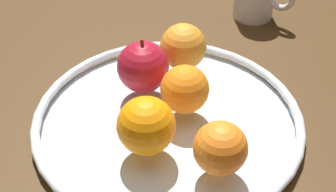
# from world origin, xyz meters

# --- Properties ---
(ground_plane) EXTENTS (1.52, 1.52, 0.04)m
(ground_plane) POSITION_xyz_m (0.00, 0.00, -0.02)
(ground_plane) COLOR #432C14
(fruit_bowl) EXTENTS (0.35, 0.35, 0.02)m
(fruit_bowl) POSITION_xyz_m (0.00, 0.00, 0.01)
(fruit_bowl) COLOR silver
(fruit_bowl) RESTS_ON ground_plane
(apple) EXTENTS (0.07, 0.07, 0.08)m
(apple) POSITION_xyz_m (-0.06, 0.03, 0.05)
(apple) COLOR #AB172A
(apple) RESTS_ON fruit_bowl
(orange_front_right) EXTENTS (0.07, 0.07, 0.07)m
(orange_front_right) POSITION_xyz_m (0.01, -0.06, 0.05)
(orange_front_right) COLOR orange
(orange_front_right) RESTS_ON fruit_bowl
(orange_back_right) EXTENTS (0.06, 0.06, 0.06)m
(orange_back_right) POSITION_xyz_m (0.01, 0.02, 0.05)
(orange_back_right) COLOR orange
(orange_back_right) RESTS_ON fruit_bowl
(orange_back_left) EXTENTS (0.06, 0.06, 0.06)m
(orange_back_left) POSITION_xyz_m (0.10, -0.04, 0.05)
(orange_back_left) COLOR orange
(orange_back_left) RESTS_ON fruit_bowl
(orange_front_left) EXTENTS (0.07, 0.07, 0.07)m
(orange_front_left) POSITION_xyz_m (-0.04, 0.10, 0.05)
(orange_front_left) COLOR orange
(orange_front_left) RESTS_ON fruit_bowl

